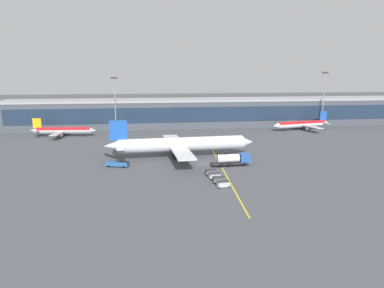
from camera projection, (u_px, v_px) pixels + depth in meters
The scene contains 14 objects.
ground_plane at pixel (204, 163), 96.18m from camera, with size 700.00×700.00×0.00m, color #47494F.
apron_lead_in_line at pixel (218, 161), 98.73m from camera, with size 0.30×80.00×0.01m, color yellow.
terminal_building at pixel (213, 112), 165.06m from camera, with size 191.86×19.38×12.99m.
main_airliner at pixel (181, 144), 101.91m from camera, with size 44.78×35.60×11.62m.
fuel_tanker at pixel (233, 159), 93.61m from camera, with size 10.92×3.13×3.25m.
belt_loader at pixel (117, 163), 92.57m from camera, with size 6.98×3.62×3.49m.
baggage_cart_0 at pixel (223, 184), 75.84m from camera, with size 2.78×1.84×1.48m.
baggage_cart_1 at pixel (219, 180), 78.89m from camera, with size 2.78×1.84×1.48m.
baggage_cart_2 at pixel (215, 176), 81.94m from camera, with size 2.78×1.84×1.48m.
baggage_cart_3 at pixel (211, 172), 84.99m from camera, with size 2.78×1.84×1.48m.
commuter_jet_far at pixel (63, 131), 137.01m from camera, with size 26.09×20.63×7.36m.
commuter_jet_near at pixel (302, 124), 153.26m from camera, with size 29.29×23.37×7.90m.
apron_light_mast_0 at pixel (324, 96), 158.54m from camera, with size 2.80×0.50×25.42m.
apron_light_mast_1 at pixel (115, 100), 145.95m from camera, with size 2.80×0.50×23.23m.
Camera 1 is at (-16.33, -91.79, 24.48)m, focal length 32.34 mm.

